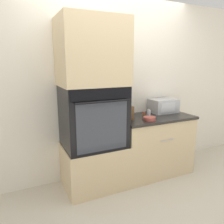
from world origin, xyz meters
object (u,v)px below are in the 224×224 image
at_px(bowl, 149,119).
at_px(condiment_jar_near, 149,113).
at_px(knife_block, 128,112).
at_px(condiment_jar_mid, 124,112).
at_px(wall_oven, 93,116).
at_px(condiment_jar_far, 144,114).
at_px(microwave, 163,106).

distance_m(bowl, condiment_jar_near, 0.19).
distance_m(knife_block, condiment_jar_mid, 0.20).
bearing_deg(condiment_jar_near, wall_oven, 179.97).
relative_size(knife_block, condiment_jar_mid, 1.89).
xyz_separation_m(bowl, condiment_jar_near, (0.10, 0.16, 0.03)).
relative_size(bowl, condiment_jar_near, 1.62).
bearing_deg(condiment_jar_near, bowl, -121.21).
bearing_deg(bowl, condiment_jar_near, 58.79).
distance_m(knife_block, condiment_jar_far, 0.30).
bearing_deg(condiment_jar_far, bowl, -105.75).
distance_m(microwave, condiment_jar_mid, 0.66).
xyz_separation_m(knife_block, bowl, (0.23, -0.17, -0.07)).
height_order(wall_oven, knife_block, wall_oven).
relative_size(wall_oven, condiment_jar_far, 12.71).
bearing_deg(bowl, wall_oven, 167.33).
distance_m(bowl, condiment_jar_far, 0.23).
bearing_deg(knife_block, bowl, -37.22).
relative_size(wall_oven, microwave, 1.88).
height_order(wall_oven, bowl, wall_oven).
xyz_separation_m(microwave, condiment_jar_far, (-0.41, -0.09, -0.07)).
height_order(knife_block, condiment_jar_far, knife_block).
bearing_deg(knife_block, microwave, 11.12).
bearing_deg(knife_block, condiment_jar_mid, 77.83).
distance_m(condiment_jar_near, condiment_jar_far, 0.07).
bearing_deg(wall_oven, microwave, 6.90).
relative_size(microwave, bowl, 2.52).
bearing_deg(knife_block, condiment_jar_far, 10.05).
xyz_separation_m(knife_block, condiment_jar_far, (0.29, 0.05, -0.06)).
distance_m(wall_oven, condiment_jar_near, 0.83).
height_order(microwave, condiment_jar_far, microwave).
distance_m(knife_block, condiment_jar_near, 0.33).
height_order(knife_block, condiment_jar_mid, knife_block).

